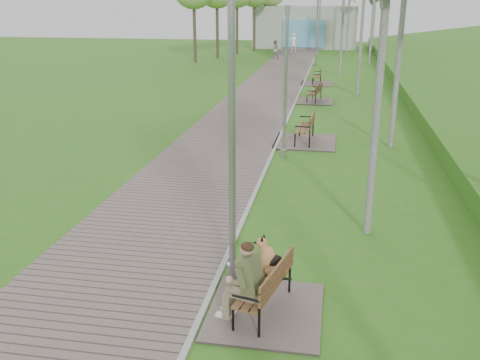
# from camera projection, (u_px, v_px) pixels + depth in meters

# --- Properties ---
(walkway) EXTENTS (3.50, 67.00, 0.04)m
(walkway) POSITION_uv_depth(u_px,v_px,m) (262.00, 97.00, 26.73)
(walkway) COLOR #6A5C56
(walkway) RESTS_ON ground
(kerb) EXTENTS (0.10, 67.00, 0.05)m
(kerb) POSITION_uv_depth(u_px,v_px,m) (297.00, 98.00, 26.43)
(kerb) COLOR #999993
(kerb) RESTS_ON ground
(building_north) EXTENTS (10.00, 5.20, 4.00)m
(building_north) POSITION_uv_depth(u_px,v_px,m) (305.00, 27.00, 53.52)
(building_north) COLOR #9E9E99
(building_north) RESTS_ON ground
(bench_main) EXTENTS (1.76, 1.95, 1.53)m
(bench_main) POSITION_uv_depth(u_px,v_px,m) (259.00, 289.00, 8.23)
(bench_main) COLOR #6A5C56
(bench_main) RESTS_ON ground
(bench_second) EXTENTS (2.04, 2.27, 1.25)m
(bench_second) POSITION_uv_depth(u_px,v_px,m) (304.00, 136.00, 18.24)
(bench_second) COLOR #6A5C56
(bench_second) RESTS_ON ground
(bench_third) EXTENTS (1.71, 1.90, 1.05)m
(bench_third) POSITION_uv_depth(u_px,v_px,m) (314.00, 98.00, 25.50)
(bench_third) COLOR #6A5C56
(bench_third) RESTS_ON ground
(bench_far) EXTENTS (1.79, 1.99, 1.10)m
(bench_far) POSITION_uv_depth(u_px,v_px,m) (317.00, 80.00, 30.82)
(bench_far) COLOR #6A5C56
(bench_far) RESTS_ON ground
(lamp_post_near) EXTENTS (0.19, 0.19, 5.02)m
(lamp_post_near) POSITION_uv_depth(u_px,v_px,m) (232.00, 150.00, 8.65)
(lamp_post_near) COLOR gray
(lamp_post_near) RESTS_ON ground
(lamp_post_second) EXTENTS (0.17, 0.17, 4.50)m
(lamp_post_second) POSITION_uv_depth(u_px,v_px,m) (285.00, 90.00, 15.89)
(lamp_post_second) COLOR gray
(lamp_post_second) RESTS_ON ground
(lamp_post_third) EXTENTS (0.22, 0.22, 5.67)m
(lamp_post_third) POSITION_uv_depth(u_px,v_px,m) (317.00, 28.00, 38.57)
(lamp_post_third) COLOR gray
(lamp_post_third) RESTS_ON ground
(lamp_post_far) EXTENTS (0.18, 0.18, 4.68)m
(lamp_post_far) POSITION_uv_depth(u_px,v_px,m) (319.00, 28.00, 48.05)
(lamp_post_far) COLOR gray
(lamp_post_far) RESTS_ON ground
(pedestrian_near) EXTENTS (0.72, 0.59, 1.72)m
(pedestrian_near) POSITION_uv_depth(u_px,v_px,m) (293.00, 43.00, 48.68)
(pedestrian_near) COLOR white
(pedestrian_near) RESTS_ON ground
(pedestrian_far) EXTENTS (0.84, 0.71, 1.53)m
(pedestrian_far) POSITION_uv_depth(u_px,v_px,m) (275.00, 50.00, 43.28)
(pedestrian_far) COLOR gray
(pedestrian_far) RESTS_ON ground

